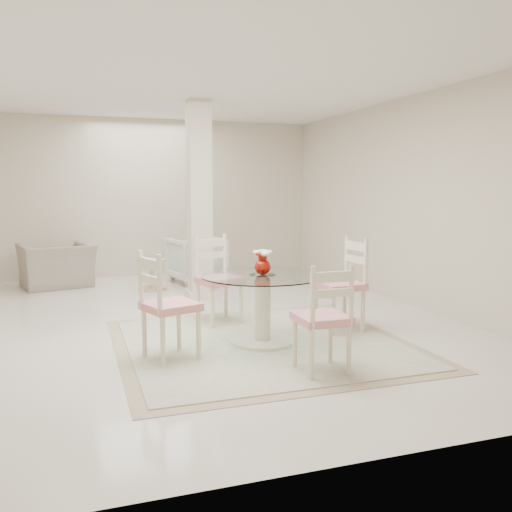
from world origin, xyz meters
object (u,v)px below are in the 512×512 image
object	(u,v)px
dining_chair_north	(216,272)
dining_chair_south	(325,311)
side_table	(152,276)
dining_chair_east	(345,277)
armchair_white	(196,259)
red_vase	(263,262)
dining_chair_west	(163,298)
dining_table	(263,309)
recliner_taupe	(57,265)
column	(199,201)

from	to	relation	value
dining_chair_north	dining_chair_south	distance (m)	2.04
side_table	dining_chair_east	bearing A→B (deg)	-61.80
armchair_white	red_vase	bearing A→B (deg)	75.10
dining_chair_south	armchair_white	xyz separation A→B (m)	(-0.04, 4.71, -0.17)
red_vase	dining_chair_west	world-z (taller)	dining_chair_west
dining_table	dining_chair_south	world-z (taller)	dining_chair_south
red_vase	dining_table	bearing A→B (deg)	146.31
dining_chair_south	dining_chair_east	bearing A→B (deg)	-124.31
recliner_taupe	armchair_white	bearing A→B (deg)	160.16
dining_chair_east	recliner_taupe	bearing A→B (deg)	-145.73
dining_table	red_vase	bearing A→B (deg)	-33.69
dining_chair_north	recliner_taupe	bearing A→B (deg)	108.41
column	dining_chair_east	world-z (taller)	column
red_vase	recliner_taupe	world-z (taller)	red_vase
red_vase	dining_chair_north	world-z (taller)	dining_chair_north
recliner_taupe	side_table	distance (m)	1.53
column	armchair_white	xyz separation A→B (m)	(0.22, 1.27, -0.98)
dining_chair_north	armchair_white	bearing A→B (deg)	69.57
red_vase	dining_chair_north	bearing A→B (deg)	101.74
column	dining_chair_north	world-z (taller)	column
red_vase	armchair_white	world-z (taller)	red_vase
side_table	red_vase	bearing A→B (deg)	-78.98
dining_chair_north	dining_chair_south	size ratio (longest dim) A/B	1.07
dining_chair_south	armchair_white	distance (m)	4.71
red_vase	recliner_taupe	xyz separation A→B (m)	(-1.99, 3.93, -0.48)
armchair_white	dining_chair_west	bearing A→B (deg)	61.07
dining_chair_west	armchair_white	xyz separation A→B (m)	(1.15, 3.92, -0.20)
dining_chair_north	side_table	xyz separation A→B (m)	(-0.42, 2.24, -0.37)
column	dining_chair_south	distance (m)	3.54
dining_chair_north	side_table	bearing A→B (deg)	87.82
dining_chair_west	dining_chair_east	bearing A→B (deg)	-97.25
dining_table	side_table	bearing A→B (deg)	100.98
red_vase	dining_chair_west	xyz separation A→B (m)	(-1.00, -0.21, -0.25)
red_vase	side_table	bearing A→B (deg)	101.02
dining_table	dining_chair_south	size ratio (longest dim) A/B	1.17
dining_table	dining_chair_south	xyz separation A→B (m)	(0.19, -1.00, 0.19)
dining_chair_east	side_table	world-z (taller)	dining_chair_east
dining_chair_east	recliner_taupe	distance (m)	4.79
recliner_taupe	side_table	world-z (taller)	recliner_taupe
column	dining_chair_west	xyz separation A→B (m)	(-0.93, -2.65, -0.78)
armchair_white	column	bearing A→B (deg)	67.67
dining_chair_west	recliner_taupe	distance (m)	4.27
column	dining_table	bearing A→B (deg)	-88.46
dining_chair_east	red_vase	bearing A→B (deg)	-83.25
dining_chair_west	dining_chair_north	bearing A→B (deg)	-51.91
dining_chair_west	armchair_white	size ratio (longest dim) A/B	1.33
column	dining_chair_south	bearing A→B (deg)	-85.76
dining_chair_west	red_vase	bearing A→B (deg)	-96.90
recliner_taupe	column	bearing A→B (deg)	128.14
side_table	dining_chair_south	bearing A→B (deg)	-79.07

